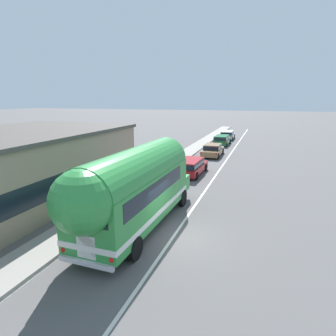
% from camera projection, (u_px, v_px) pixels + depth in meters
% --- Properties ---
extents(ground_plane, '(300.00, 300.00, 0.00)m').
position_uv_depth(ground_plane, '(174.00, 236.00, 13.69)').
color(ground_plane, '#565454').
extents(lane_markings, '(4.07, 80.00, 0.01)m').
position_uv_depth(lane_markings, '(196.00, 173.00, 25.29)').
color(lane_markings, silver).
rests_on(lane_markings, ground).
extents(sidewalk_slab, '(2.01, 90.00, 0.15)m').
position_uv_depth(sidewalk_slab, '(155.00, 175.00, 24.42)').
color(sidewalk_slab, gray).
rests_on(sidewalk_slab, ground).
extents(painted_bus, '(2.76, 11.02, 4.12)m').
position_uv_depth(painted_bus, '(133.00, 187.00, 13.65)').
color(painted_bus, '#2D8C3D').
rests_on(painted_bus, ground).
extents(car_lead, '(2.07, 4.63, 1.37)m').
position_uv_depth(car_lead, '(191.00, 166.00, 24.52)').
color(car_lead, '#A5191E').
rests_on(car_lead, ground).
extents(car_second, '(2.01, 4.74, 1.37)m').
position_uv_depth(car_second, '(213.00, 150.00, 32.63)').
color(car_second, olive).
rests_on(car_second, ground).
extents(car_third, '(2.03, 4.78, 1.37)m').
position_uv_depth(car_third, '(222.00, 139.00, 40.34)').
color(car_third, '#196633').
rests_on(car_third, ground).
extents(car_fourth, '(2.02, 4.60, 1.37)m').
position_uv_depth(car_fourth, '(227.00, 134.00, 45.97)').
color(car_fourth, white).
rests_on(car_fourth, ground).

